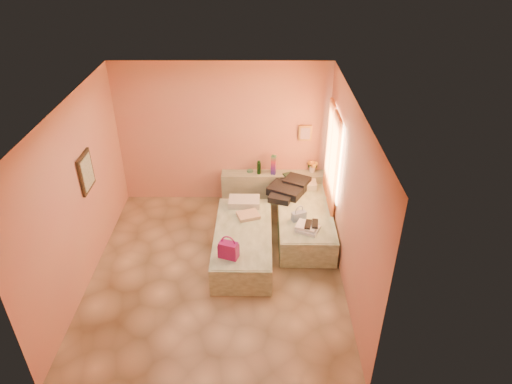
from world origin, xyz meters
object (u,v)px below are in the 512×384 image
bed_left (243,243)px  towel_stack (308,228)px  magenta_handbag (228,250)px  blue_handbag (299,216)px  water_bottle (259,168)px  headboard_ledge (274,187)px  bed_right (304,221)px  green_book (288,174)px  flower_vase (313,165)px

bed_left → towel_stack: size_ratio=5.71×
magenta_handbag → blue_handbag: 1.51m
water_bottle → blue_handbag: bearing=-63.5°
bed_left → water_bottle: bearing=81.7°
headboard_ledge → bed_left: headboard_ledge is taller
headboard_ledge → bed_right: size_ratio=1.02×
water_bottle → green_book: (0.56, -0.06, -0.12)m
towel_stack → green_book: bearing=98.5°
headboard_ledge → water_bottle: (-0.29, -0.02, 0.46)m
water_bottle → magenta_handbag: bearing=-101.2°
headboard_ledge → bed_right: (0.52, -1.05, -0.08)m
headboard_ledge → towel_stack: headboard_ledge is taller
bed_right → flower_vase: 1.26m
green_book → flower_vase: bearing=-7.9°
magenta_handbag → towel_stack: magenta_handbag is taller
bed_left → green_book: green_book is taller
bed_left → water_bottle: 1.78m
bed_left → green_book: 1.87m
water_bottle → flower_vase: bearing=4.9°
bed_left → headboard_ledge: bearing=72.4°
magenta_handbag → blue_handbag: (1.14, 0.99, -0.06)m
flower_vase → magenta_handbag: flower_vase is taller
magenta_handbag → headboard_ledge: bearing=91.6°
flower_vase → towel_stack: bearing=-97.9°
magenta_handbag → towel_stack: size_ratio=0.84×
bed_right → blue_handbag: bearing=-112.7°
green_book → magenta_handbag: (-1.03, -2.29, -0.03)m
water_bottle → flower_vase: 1.05m
green_book → magenta_handbag: size_ratio=0.60×
headboard_ledge → blue_handbag: bearing=-74.5°
flower_vase → towel_stack: (-0.24, -1.75, -0.24)m
green_book → blue_handbag: size_ratio=0.71×
bed_left → green_book: (0.83, 1.62, 0.41)m
magenta_handbag → blue_handbag: magenta_handbag is taller
flower_vase → magenta_handbag: (-1.51, -2.44, -0.15)m
headboard_ledge → magenta_handbag: bearing=-107.8°
green_book → blue_handbag: (0.11, -1.30, -0.09)m
bed_left → green_book: size_ratio=11.33×
bed_right → magenta_handbag: 1.88m
flower_vase → water_bottle: bearing=-175.1°
green_book → bed_left: bearing=-141.9°
water_bottle → magenta_handbag: 2.40m
bed_left → green_book: bearing=63.6°
water_bottle → magenta_handbag: size_ratio=0.92×
bed_left → bed_right: 1.26m
green_book → blue_handbag: bearing=-109.9°
towel_stack → flower_vase: bearing=82.1°
bed_left → bed_right: size_ratio=1.00×
water_bottle → green_book: 0.58m
flower_vase → bed_right: bearing=-101.5°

